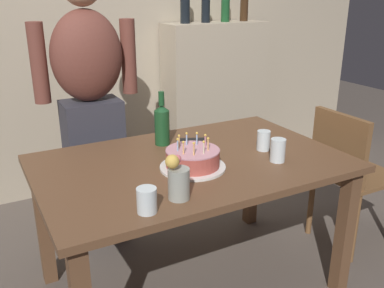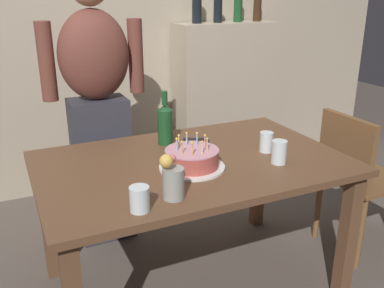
{
  "view_description": "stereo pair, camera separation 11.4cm",
  "coord_description": "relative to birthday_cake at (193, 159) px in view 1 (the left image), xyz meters",
  "views": [
    {
      "loc": [
        -0.93,
        -1.73,
        1.54
      ],
      "look_at": [
        -0.02,
        -0.04,
        0.84
      ],
      "focal_mm": 40.04,
      "sensor_mm": 36.0,
      "label": 1
    },
    {
      "loc": [
        -0.82,
        -1.78,
        1.54
      ],
      "look_at": [
        -0.02,
        -0.04,
        0.84
      ],
      "focal_mm": 40.04,
      "sensor_mm": 36.0,
      "label": 2
    }
  ],
  "objects": [
    {
      "name": "water_glass_near",
      "position": [
        0.44,
        0.04,
        0.01
      ],
      "size": [
        0.07,
        0.07,
        0.1
      ],
      "primitive_type": "cylinder",
      "color": "silver",
      "rests_on": "dining_table"
    },
    {
      "name": "back_wall",
      "position": [
        0.04,
        1.64,
        0.51
      ],
      "size": [
        5.2,
        0.1,
        2.6
      ],
      "primitive_type": "cube",
      "color": "tan",
      "rests_on": "ground_plane"
    },
    {
      "name": "person_man_bearded",
      "position": [
        -0.25,
        0.8,
        0.09
      ],
      "size": [
        0.61,
        0.27,
        1.66
      ],
      "rotation": [
        0.0,
        0.0,
        3.14
      ],
      "color": "#33333D",
      "rests_on": "ground_plane"
    },
    {
      "name": "cell_phone",
      "position": [
        0.18,
        0.34,
        -0.04
      ],
      "size": [
        0.16,
        0.12,
        0.01
      ],
      "primitive_type": "cube",
      "rotation": [
        0.0,
        0.0,
        -0.42
      ],
      "color": "black",
      "rests_on": "dining_table"
    },
    {
      "name": "shelf_cabinet",
      "position": [
        0.97,
        1.42,
        -0.13
      ],
      "size": [
        0.86,
        0.3,
        1.55
      ],
      "color": "tan",
      "rests_on": "ground_plane"
    },
    {
      "name": "flower_vase",
      "position": [
        -0.2,
        -0.25,
        0.04
      ],
      "size": [
        0.1,
        0.09,
        0.2
      ],
      "color": "#999E93",
      "rests_on": "dining_table"
    },
    {
      "name": "dining_table",
      "position": [
        0.04,
        0.09,
        -0.14
      ],
      "size": [
        1.5,
        0.96,
        0.74
      ],
      "color": "brown",
      "rests_on": "ground_plane"
    },
    {
      "name": "water_glass_far",
      "position": [
        -0.35,
        -0.29,
        0.0
      ],
      "size": [
        0.08,
        0.08,
        0.1
      ],
      "primitive_type": "cylinder",
      "color": "silver",
      "rests_on": "dining_table"
    },
    {
      "name": "birthday_cake",
      "position": [
        0.0,
        0.0,
        0.0
      ],
      "size": [
        0.31,
        0.31,
        0.16
      ],
      "color": "white",
      "rests_on": "dining_table"
    },
    {
      "name": "dining_chair",
      "position": [
        1.07,
        0.01,
        -0.27
      ],
      "size": [
        0.42,
        0.42,
        0.87
      ],
      "rotation": [
        0.0,
        0.0,
        1.57
      ],
      "color": "brown",
      "rests_on": "ground_plane"
    },
    {
      "name": "water_glass_side",
      "position": [
        0.41,
        -0.12,
        0.01
      ],
      "size": [
        0.07,
        0.07,
        0.11
      ],
      "primitive_type": "cylinder",
      "color": "silver",
      "rests_on": "dining_table"
    },
    {
      "name": "ground_plane",
      "position": [
        0.04,
        0.09,
        -0.79
      ],
      "size": [
        10.0,
        10.0,
        0.0
      ],
      "primitive_type": "plane",
      "color": "#564C44"
    },
    {
      "name": "wine_bottle",
      "position": [
        0.01,
        0.37,
        0.07
      ],
      "size": [
        0.08,
        0.08,
        0.29
      ],
      "color": "#194723",
      "rests_on": "dining_table"
    }
  ]
}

